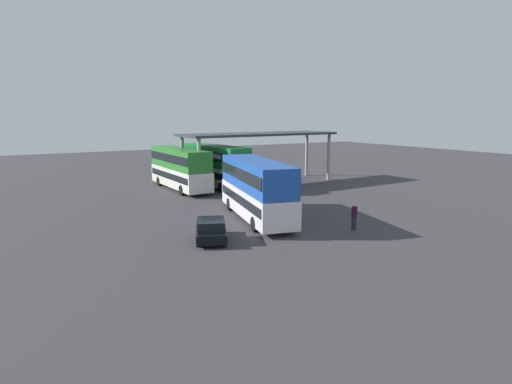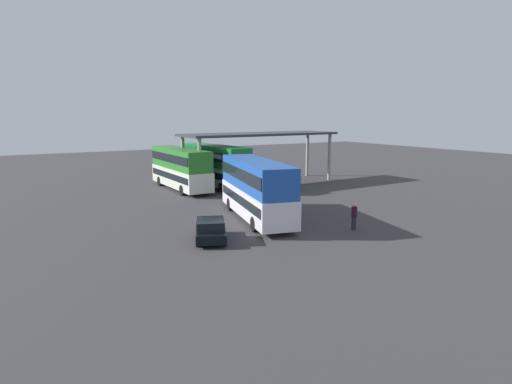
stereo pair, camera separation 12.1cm
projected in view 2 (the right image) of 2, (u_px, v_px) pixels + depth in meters
ground_plane at (275, 230)px, 28.75m from camera, size 140.00×140.00×0.00m
double_decker_main at (256, 187)px, 31.40m from camera, size 5.03×11.14×4.30m
parked_hatchback at (211, 230)px, 26.17m from camera, size 3.11×4.14×1.35m
double_decker_near_canopy at (181, 167)px, 43.98m from camera, size 2.58×10.68×4.17m
double_decker_mid_row at (215, 164)px, 45.37m from camera, size 3.31×10.77×4.39m
depot_canopy at (261, 137)px, 47.26m from camera, size 17.96×5.79×5.58m
pedestrian_waiting at (354, 216)px, 28.65m from camera, size 0.38×0.38×1.79m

